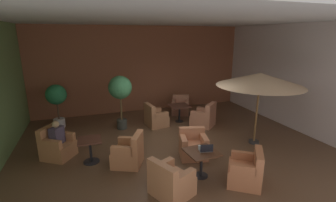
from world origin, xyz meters
name	(u,v)px	position (x,y,z in m)	size (l,w,h in m)	color
ground_plane	(172,145)	(0.00, 0.00, -0.01)	(9.51, 8.04, 0.02)	brown
wall_back_brick	(142,69)	(0.00, 3.98, 1.88)	(9.51, 0.08, 3.76)	brown
wall_right_plain	(296,78)	(4.71, 0.00, 1.88)	(0.08, 8.04, 3.76)	silver
ceiling_slab	(173,19)	(0.00, 0.00, 3.79)	(9.51, 8.04, 0.06)	silver
cafe_table_front_left	(202,156)	(0.06, -1.91, 0.53)	(0.78, 0.78, 0.67)	black
armchair_front_left_north	(171,182)	(-0.89, -2.35, 0.32)	(1.00, 1.03, 0.84)	#B4744A
armchair_front_left_east	(246,171)	(0.91, -2.51, 0.31)	(1.04, 1.05, 0.84)	#B66C44
armchair_front_left_south	(193,146)	(0.31, -0.90, 0.30)	(0.90, 0.91, 0.78)	#B46F4B
cafe_table_front_right	(90,146)	(-2.46, -0.31, 0.46)	(0.63, 0.63, 0.67)	black
armchair_front_right_north	(57,146)	(-3.35, 0.29, 0.33)	(1.01, 1.01, 0.90)	#AD6F42
armchair_front_right_east	(129,153)	(-1.50, -0.77, 0.32)	(0.98, 0.98, 0.88)	#B67146
cafe_table_mid_center	(179,108)	(1.01, 1.93, 0.54)	(0.75, 0.75, 0.67)	black
armchair_mid_center_north	(155,118)	(-0.03, 1.79, 0.31)	(0.82, 0.88, 0.87)	#A67049
armchair_mid_center_east	(204,118)	(1.70, 1.15, 0.33)	(1.08, 1.08, 0.92)	#B67455
armchair_mid_center_south	(181,107)	(1.44, 2.87, 0.30)	(0.97, 1.00, 0.80)	#AE7052
patio_umbrella_tall_red	(260,80)	(2.53, -0.74, 2.06)	(2.59, 2.59, 2.27)	#2D2D2D
potted_tree_left_corner	(120,90)	(-1.29, 1.91, 1.45)	(0.84, 0.84, 1.98)	#353830
potted_tree_mid_left	(57,98)	(-3.49, 2.82, 1.13)	(0.74, 0.74, 1.63)	silver
patron_blue_shirt	(57,134)	(-3.31, 0.26, 0.71)	(0.40, 0.44, 0.67)	#3F3645
iced_drink_cup	(200,148)	(0.05, -1.81, 0.72)	(0.08, 0.08, 0.11)	white
open_laptop	(206,149)	(0.16, -1.93, 0.72)	(0.35, 0.29, 0.20)	#9EA0A5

